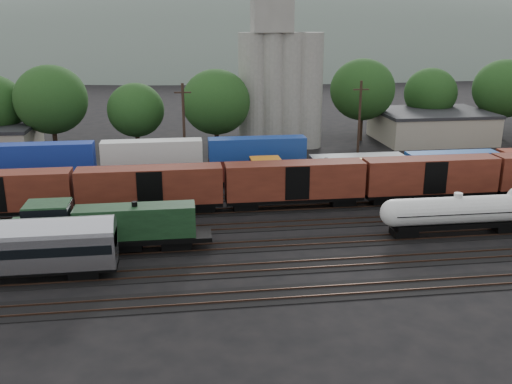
{
  "coord_description": "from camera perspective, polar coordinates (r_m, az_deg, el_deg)",
  "views": [
    {
      "loc": [
        -12.75,
        -53.16,
        19.9
      ],
      "look_at": [
        -5.13,
        2.0,
        3.0
      ],
      "focal_mm": 40.0,
      "sensor_mm": 36.0,
      "label": 1
    }
  ],
  "objects": [
    {
      "name": "ground",
      "position": [
        58.18,
        5.29,
        -3.19
      ],
      "size": [
        600.0,
        600.0,
        0.0
      ],
      "primitive_type": "plane",
      "color": "black"
    },
    {
      "name": "tank_car_a",
      "position": [
        57.43,
        19.42,
        -1.88
      ],
      "size": [
        15.09,
        2.7,
        3.96
      ],
      "color": "silver",
      "rests_on": "ground"
    },
    {
      "name": "distant_hills",
      "position": [
        317.89,
        -1.19,
        9.57
      ],
      "size": [
        860.0,
        286.0,
        130.0
      ],
      "color": "#59665B",
      "rests_on": "ground"
    },
    {
      "name": "utility_poles",
      "position": [
        77.45,
        1.75,
        6.69
      ],
      "size": [
        122.2,
        0.36,
        12.0
      ],
      "color": "black",
      "rests_on": "ground"
    },
    {
      "name": "industrial_sheds",
      "position": [
        92.16,
        4.44,
        5.99
      ],
      "size": [
        119.38,
        17.26,
        5.1
      ],
      "color": "#9E937F",
      "rests_on": "ground"
    },
    {
      "name": "green_locomotive",
      "position": [
        51.65,
        -15.3,
        -3.28
      ],
      "size": [
        17.4,
        3.07,
        4.61
      ],
      "color": "black",
      "rests_on": "ground"
    },
    {
      "name": "tree_band",
      "position": [
        93.97,
        5.31,
        9.41
      ],
      "size": [
        162.81,
        22.08,
        14.26
      ],
      "color": "black",
      "rests_on": "ground"
    },
    {
      "name": "orange_locomotive",
      "position": [
        67.03,
        4.57,
        1.74
      ],
      "size": [
        17.11,
        2.85,
        4.28
      ],
      "color": "black",
      "rests_on": "ground"
    },
    {
      "name": "boxcar_string",
      "position": [
        60.71,
        -3.25,
        0.81
      ],
      "size": [
        122.8,
        2.9,
        4.2
      ],
      "color": "black",
      "rests_on": "ground"
    },
    {
      "name": "tracks",
      "position": [
        58.16,
        5.29,
        -3.15
      ],
      "size": [
        180.0,
        33.2,
        0.2
      ],
      "color": "black",
      "rests_on": "ground"
    },
    {
      "name": "container_wall",
      "position": [
        72.84,
        7.56,
        3.08
      ],
      "size": [
        185.21,
        2.6,
        5.8
      ],
      "color": "black",
      "rests_on": "ground"
    },
    {
      "name": "grain_silo",
      "position": [
        91.0,
        2.37,
        11.42
      ],
      "size": [
        13.4,
        5.0,
        29.0
      ],
      "color": "gray",
      "rests_on": "ground"
    }
  ]
}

